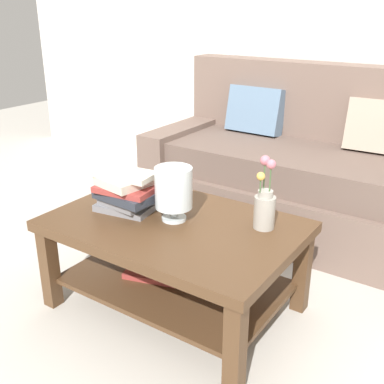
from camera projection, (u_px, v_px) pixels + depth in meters
ground_plane at (218, 288)px, 2.53m from camera, size 10.00×10.00×0.00m
back_wall at (344, 15)px, 3.29m from camera, size 6.40×0.12×2.70m
couch at (304, 175)px, 3.12m from camera, size 2.02×0.90×1.06m
coffee_table at (174, 246)px, 2.26m from camera, size 1.16×0.78×0.47m
book_stack_main at (127, 191)px, 2.29m from camera, size 0.32×0.25×0.21m
glass_hurricane_vase at (174, 189)px, 2.17m from camera, size 0.18×0.18×0.26m
flower_pitcher at (265, 205)px, 2.11m from camera, size 0.10×0.10×0.34m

